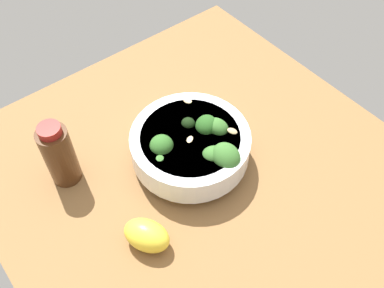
# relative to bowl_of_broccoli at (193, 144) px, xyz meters

# --- Properties ---
(ground_plane) EXTENTS (0.68, 0.68, 0.03)m
(ground_plane) POSITION_rel_bowl_of_broccoli_xyz_m (-0.01, 0.00, -0.06)
(ground_plane) COLOR brown
(bowl_of_broccoli) EXTENTS (0.20, 0.20, 0.10)m
(bowl_of_broccoli) POSITION_rel_bowl_of_broccoli_xyz_m (0.00, 0.00, 0.00)
(bowl_of_broccoli) COLOR white
(bowl_of_broccoli) RESTS_ON ground_plane
(lemon_wedge) EXTENTS (0.09, 0.08, 0.05)m
(lemon_wedge) POSITION_rel_bowl_of_broccoli_xyz_m (-0.08, 0.15, -0.02)
(lemon_wedge) COLOR yellow
(lemon_wedge) RESTS_ON ground_plane
(bottle_short) EXTENTS (0.05, 0.05, 0.13)m
(bottle_short) POSITION_rel_bowl_of_broccoli_xyz_m (0.11, 0.19, 0.02)
(bottle_short) COLOR #472814
(bottle_short) RESTS_ON ground_plane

